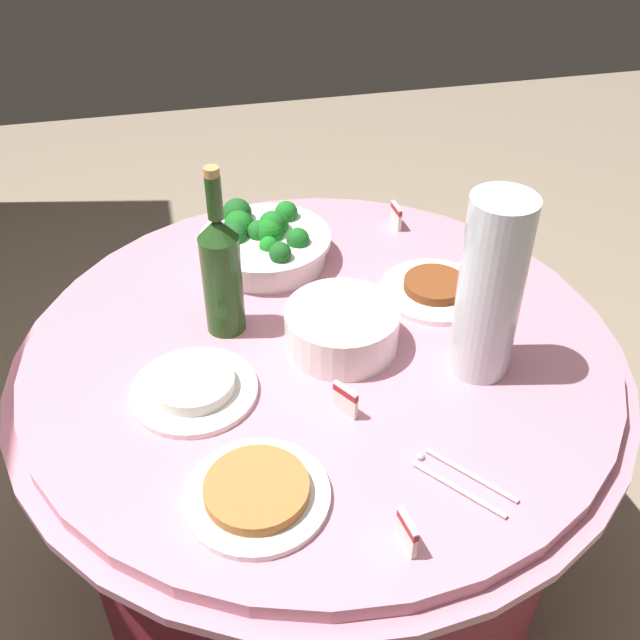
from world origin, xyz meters
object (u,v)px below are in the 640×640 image
(wine_bottle, at_px, (221,271))
(food_plate_peanuts, at_px, (257,493))
(decorative_fruit_vase, at_px, (489,297))
(plate_stack, at_px, (342,328))
(label_placard_front, at_px, (407,532))
(serving_tongs, at_px, (461,480))
(food_plate_rice, at_px, (194,387))
(label_placard_rear, at_px, (396,215))
(broccoli_bowl, at_px, (264,242))
(label_placard_mid, at_px, (344,399))
(food_plate_stir_fry, at_px, (435,289))

(wine_bottle, distance_m, food_plate_peanuts, 0.43)
(decorative_fruit_vase, height_order, food_plate_peanuts, decorative_fruit_vase)
(plate_stack, relative_size, food_plate_peanuts, 0.95)
(label_placard_front, bearing_deg, food_plate_peanuts, 56.46)
(serving_tongs, height_order, food_plate_rice, food_plate_rice)
(plate_stack, distance_m, decorative_fruit_vase, 0.27)
(label_placard_front, xyz_separation_m, label_placard_rear, (0.83, -0.24, 0.00))
(broccoli_bowl, height_order, label_placard_mid, broccoli_bowl)
(decorative_fruit_vase, relative_size, food_plate_rice, 1.55)
(serving_tongs, distance_m, food_plate_stir_fry, 0.49)
(wine_bottle, relative_size, food_plate_stir_fry, 1.53)
(wine_bottle, height_order, serving_tongs, wine_bottle)
(plate_stack, bearing_deg, food_plate_peanuts, 146.75)
(label_placard_front, distance_m, label_placard_rear, 0.87)
(serving_tongs, bearing_deg, label_placard_front, 127.54)
(broccoli_bowl, distance_m, serving_tongs, 0.70)
(label_placard_mid, bearing_deg, food_plate_peanuts, 130.58)
(wine_bottle, relative_size, serving_tongs, 2.19)
(wine_bottle, distance_m, label_placard_front, 0.58)
(wine_bottle, height_order, food_plate_peanuts, wine_bottle)
(plate_stack, height_order, serving_tongs, plate_stack)
(food_plate_rice, bearing_deg, label_placard_rear, -47.82)
(wine_bottle, xyz_separation_m, label_placard_front, (-0.54, -0.18, -0.10))
(plate_stack, height_order, label_placard_rear, plate_stack)
(label_placard_mid, bearing_deg, food_plate_stir_fry, -42.29)
(wine_bottle, bearing_deg, label_placard_mid, -148.99)
(wine_bottle, distance_m, serving_tongs, 0.56)
(label_placard_mid, distance_m, label_placard_rear, 0.62)
(broccoli_bowl, bearing_deg, label_placard_front, -174.50)
(decorative_fruit_vase, relative_size, label_placard_mid, 6.18)
(plate_stack, distance_m, label_placard_mid, 0.18)
(food_plate_stir_fry, xyz_separation_m, label_placard_front, (-0.56, 0.24, 0.02))
(broccoli_bowl, relative_size, label_placard_rear, 5.09)
(label_placard_front, bearing_deg, label_placard_rear, -16.36)
(plate_stack, xyz_separation_m, wine_bottle, (0.10, 0.20, 0.09))
(wine_bottle, relative_size, label_placard_rear, 6.11)
(food_plate_peanuts, height_order, label_placard_front, label_placard_front)
(food_plate_stir_fry, relative_size, label_placard_front, 4.00)
(label_placard_mid, bearing_deg, broccoli_bowl, 6.22)
(wine_bottle, bearing_deg, serving_tongs, -146.51)
(broccoli_bowl, height_order, wine_bottle, wine_bottle)
(serving_tongs, relative_size, label_placard_rear, 2.78)
(serving_tongs, xyz_separation_m, food_plate_rice, (0.28, 0.38, 0.01))
(plate_stack, relative_size, food_plate_rice, 0.95)
(decorative_fruit_vase, xyz_separation_m, food_plate_rice, (0.04, 0.50, -0.14))
(broccoli_bowl, distance_m, label_placard_rear, 0.33)
(plate_stack, distance_m, food_plate_peanuts, 0.38)
(decorative_fruit_vase, height_order, label_placard_rear, decorative_fruit_vase)
(broccoli_bowl, distance_m, food_plate_rice, 0.43)
(food_plate_peanuts, relative_size, label_placard_front, 4.00)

